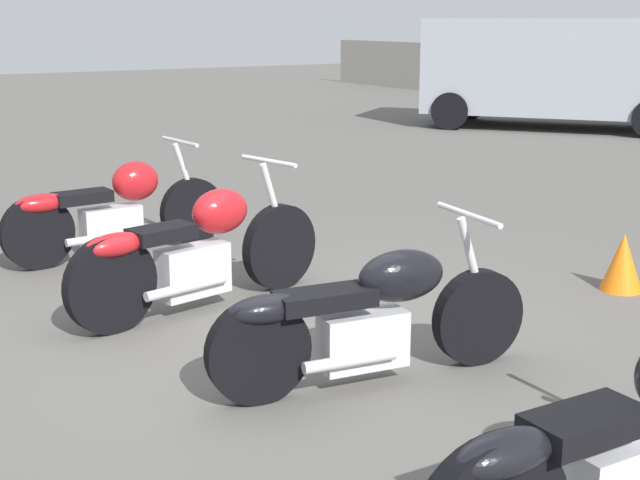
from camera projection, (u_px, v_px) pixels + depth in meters
The scene contains 7 objects.
ground_plane at pixel (276, 343), 5.81m from camera, with size 60.00×60.00×0.00m, color #5B5954.
motorcycle_slot_0 at pixel (114, 209), 7.83m from camera, with size 0.65×2.08×0.99m.
motorcycle_slot_1 at pixel (197, 251), 6.37m from camera, with size 0.70×2.13×1.04m.
motorcycle_slot_2 at pixel (368, 316), 5.08m from camera, with size 0.65×2.01×0.96m.
motorcycle_slot_3 at pixel (639, 445), 3.47m from camera, with size 0.65×2.24×1.03m.
parked_van at pixel (557, 68), 16.85m from camera, with size 5.06×4.50×2.04m.
traffic_cone_near at pixel (623, 262), 6.89m from camera, with size 0.32×0.32×0.45m.
Camera 1 is at (4.78, -2.67, 2.07)m, focal length 50.00 mm.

